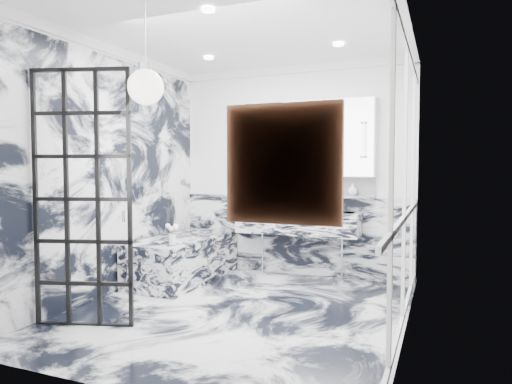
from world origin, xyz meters
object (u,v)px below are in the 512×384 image
at_px(mirror_cabinet, 302,139).
at_px(bathtub, 184,258).
at_px(trough_sink, 298,222).
at_px(crittall_door, 82,199).

bearing_deg(mirror_cabinet, bathtub, -147.94).
distance_m(trough_sink, bathtub, 1.55).
height_order(trough_sink, bathtub, trough_sink).
bearing_deg(mirror_cabinet, crittall_door, -115.67).
distance_m(trough_sink, mirror_cabinet, 1.10).
relative_size(crittall_door, trough_sink, 1.44).
xyz_separation_m(trough_sink, mirror_cabinet, (-0.00, 0.17, 1.09)).
relative_size(trough_sink, mirror_cabinet, 0.84).
bearing_deg(bathtub, mirror_cabinet, 32.06).
height_order(trough_sink, mirror_cabinet, mirror_cabinet).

